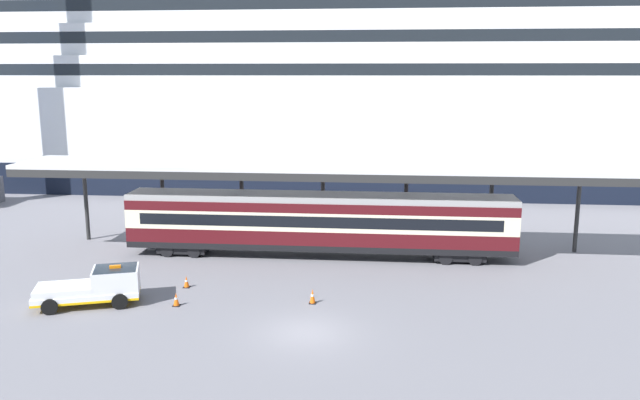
% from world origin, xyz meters
% --- Properties ---
extents(ground_plane, '(400.00, 400.00, 0.00)m').
position_xyz_m(ground_plane, '(0.00, 0.00, 0.00)').
color(ground_plane, slate).
extents(cruise_ship, '(146.11, 30.55, 31.24)m').
position_xyz_m(cruise_ship, '(-5.10, 46.29, 10.50)').
color(cruise_ship, black).
rests_on(cruise_ship, ground).
extents(platform_canopy, '(39.54, 5.10, 6.02)m').
position_xyz_m(platform_canopy, '(-0.58, 12.80, 5.70)').
color(platform_canopy, silver).
rests_on(platform_canopy, ground).
extents(train_carriage, '(24.86, 2.81, 4.11)m').
position_xyz_m(train_carriage, '(-0.58, 12.34, 2.31)').
color(train_carriage, black).
rests_on(train_carriage, ground).
extents(service_truck, '(5.57, 3.57, 2.02)m').
position_xyz_m(service_truck, '(-11.15, 2.61, 0.99)').
color(service_truck, white).
rests_on(service_truck, ground).
extents(traffic_cone_near, '(0.36, 0.36, 0.71)m').
position_xyz_m(traffic_cone_near, '(-7.04, 2.71, 0.35)').
color(traffic_cone_near, black).
rests_on(traffic_cone_near, ground).
extents(traffic_cone_mid, '(0.36, 0.36, 0.78)m').
position_xyz_m(traffic_cone_mid, '(-0.10, 3.73, 0.38)').
color(traffic_cone_mid, black).
rests_on(traffic_cone_mid, ground).
extents(traffic_cone_far, '(0.36, 0.36, 0.67)m').
position_xyz_m(traffic_cone_far, '(-7.37, 5.55, 0.33)').
color(traffic_cone_far, black).
rests_on(traffic_cone_far, ground).
extents(quay_bollard, '(0.48, 0.48, 0.96)m').
position_xyz_m(quay_bollard, '(-11.40, 5.82, 0.52)').
color(quay_bollard, black).
rests_on(quay_bollard, ground).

